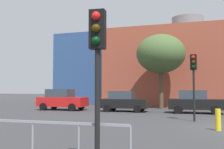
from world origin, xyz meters
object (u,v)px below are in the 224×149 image
Objects in this scene: traffic_light_near_left at (97,51)px; bollard_yellow_0 at (218,120)px; parked_car_1 at (124,101)px; parked_car_2 at (195,102)px; bare_tree_0 at (161,54)px; traffic_light_island at (194,72)px; parked_car_0 at (62,100)px.

traffic_light_near_left is 8.13m from bollard_yellow_0.
parked_car_1 reaches higher than bollard_yellow_0.
bollard_yellow_0 is (1.04, -9.17, -0.41)m from parked_car_2.
bare_tree_0 reaches higher than parked_car_1.
traffic_light_near_left is 21.43m from bare_tree_0.
traffic_light_island is (-0.01, -5.82, 1.95)m from parked_car_2.
bollard_yellow_0 is at bearing 151.85° from traffic_light_near_left.
parked_car_1 is at bearing 126.48° from bollard_yellow_0.
parked_car_0 is at bearing -112.89° from traffic_light_island.
traffic_light_island is 0.53× the size of bare_tree_0.
parked_car_1 is 0.54× the size of bare_tree_0.
bare_tree_0 is at bearing 107.05° from bollard_yellow_0.
bollard_yellow_0 is (12.57, -9.17, -0.45)m from parked_car_0.
parked_car_1 is 7.05m from bare_tree_0.
parked_car_0 reaches higher than parked_car_1.
bare_tree_0 is (-3.23, 10.63, 2.52)m from traffic_light_island.
traffic_light_near_left is 0.50× the size of bare_tree_0.
parked_car_2 is 6.13m from traffic_light_island.
traffic_light_island is at bearing -90.13° from parked_car_2.
traffic_light_island is at bearing -73.07° from bare_tree_0.
traffic_light_near_left is (3.79, -16.41, 1.82)m from parked_car_1.
parked_car_1 is 0.96× the size of parked_car_2.
traffic_light_island is at bearing -45.44° from parked_car_1.
parked_car_0 is 11.53m from parked_car_2.
bollard_yellow_0 is (1.05, -3.35, -2.35)m from traffic_light_island.
bollard_yellow_0 is (2.99, 7.24, -2.19)m from traffic_light_near_left.
parked_car_1 is (5.79, 0.00, -0.08)m from parked_car_0.
traffic_light_island is at bearing -26.79° from parked_car_0.
parked_car_0 is at bearing -155.44° from traffic_light_near_left.
parked_car_1 is 11.41m from bollard_yellow_0.
parked_car_2 is (5.74, 0.00, 0.03)m from parked_car_1.
traffic_light_near_left is (-1.95, -16.41, 1.78)m from parked_car_2.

